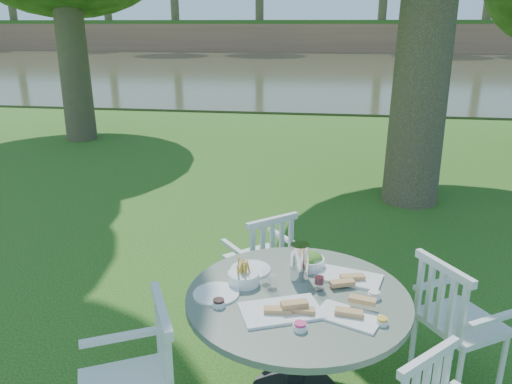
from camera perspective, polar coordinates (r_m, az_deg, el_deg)
ground at (r=4.55m, az=-0.38°, el=-11.00°), size 140.00×140.00×0.00m
table at (r=3.08m, az=4.73°, el=-14.07°), size 1.32×1.32×0.74m
chair_ne at (r=3.40m, az=21.40°, el=-13.07°), size 0.61×0.62×0.91m
chair_nw at (r=3.94m, az=0.99°, el=-7.45°), size 0.61×0.61×0.88m
chair_sw at (r=2.74m, az=-12.80°, el=-20.01°), size 0.62×0.64×0.96m
tableware at (r=3.08m, az=3.80°, el=-9.89°), size 1.13×0.86×0.23m
river at (r=27.01m, az=7.40°, el=13.80°), size 100.00×28.00×0.12m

